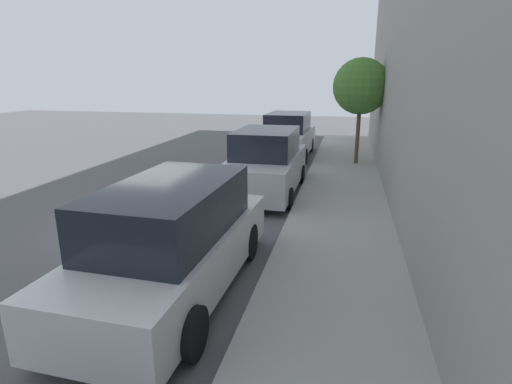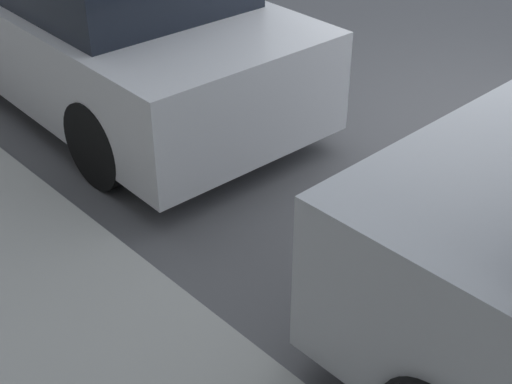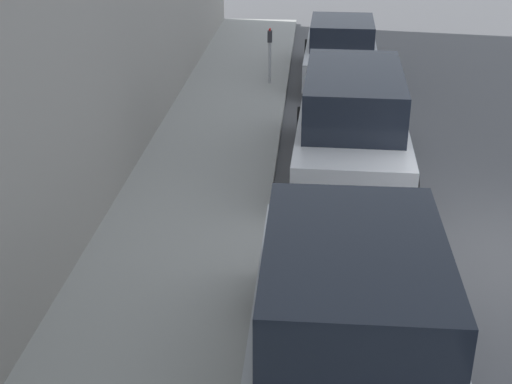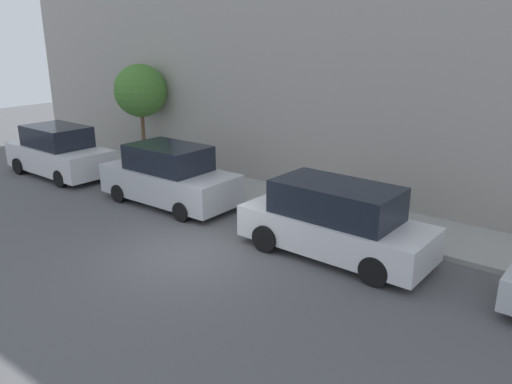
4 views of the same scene
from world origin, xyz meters
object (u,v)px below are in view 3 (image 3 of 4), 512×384
parked_minivan_second (352,124)px  parked_sedan_nearest (341,51)px  parking_meter_near (270,50)px  parked_suv_third (350,335)px

parked_minivan_second → parked_sedan_nearest: bearing=-89.9°
parked_sedan_nearest → parked_minivan_second: 6.28m
parked_sedan_nearest → parking_meter_near: bearing=31.6°
parked_minivan_second → parked_suv_third: size_ratio=1.03×
parked_minivan_second → parked_suv_third: (0.27, 6.31, 0.01)m
parked_minivan_second → parking_meter_near: 5.48m
parked_suv_third → parked_minivan_second: bearing=-92.5°
parking_meter_near → parked_minivan_second: bearing=109.2°
parked_minivan_second → parked_suv_third: bearing=87.5°
parked_sedan_nearest → parked_suv_third: parked_suv_third is taller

